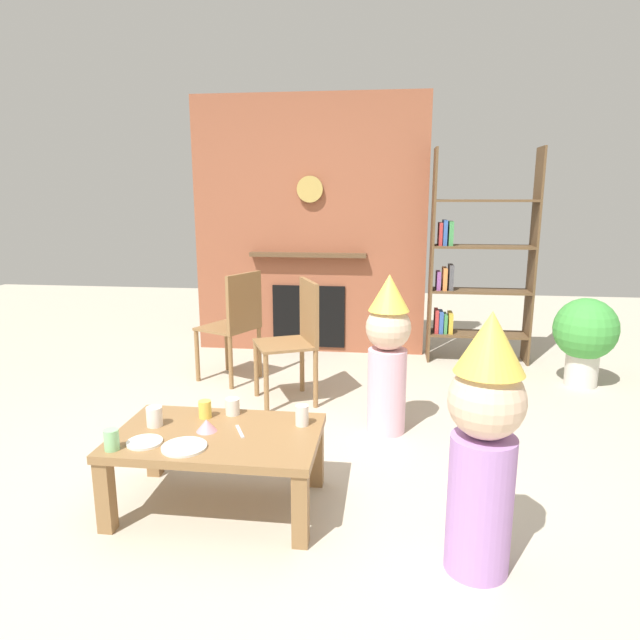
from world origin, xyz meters
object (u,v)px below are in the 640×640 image
object	(u,v)px
potted_plant_tall	(585,334)
paper_cup_near_right	(233,407)
paper_cup_near_left	(154,416)
paper_cup_far_right	(205,409)
paper_cup_far_left	(302,415)
child_in_pink	(388,351)
dining_chair_left	(236,320)
bookshelf	(472,268)
birthday_cake_slice	(207,425)
coffee_table	(218,445)
dining_chair_middle	(297,334)
paper_cup_center	(112,440)
paper_plate_rear	(184,447)
paper_plate_front	(145,442)
child_with_cone_hat	(484,439)

from	to	relation	value
potted_plant_tall	paper_cup_near_right	bearing A→B (deg)	-141.43
paper_cup_near_left	paper_cup_far_right	size ratio (longest dim) A/B	1.08
paper_cup_far_left	paper_cup_far_right	xyz separation A→B (m)	(-0.51, 0.03, -0.01)
paper_cup_far_left	child_in_pink	bearing A→B (deg)	64.39
dining_chair_left	bookshelf	bearing A→B (deg)	-131.24
bookshelf	birthday_cake_slice	bearing A→B (deg)	-120.49
coffee_table	paper_cup_far_right	xyz separation A→B (m)	(-0.12, 0.18, 0.11)
dining_chair_middle	bookshelf	bearing A→B (deg)	-163.18
coffee_table	dining_chair_middle	bearing A→B (deg)	84.55
paper_cup_near_right	dining_chair_left	world-z (taller)	dining_chair_left
paper_cup_far_right	birthday_cake_slice	size ratio (longest dim) A/B	0.90
bookshelf	paper_cup_center	distance (m)	3.56
coffee_table	paper_plate_rear	size ratio (longest dim) A/B	4.83
child_in_pink	paper_cup_near_right	bearing A→B (deg)	-7.26
paper_cup_center	birthday_cake_slice	distance (m)	0.43
paper_plate_rear	birthday_cake_slice	bearing A→B (deg)	78.16
paper_plate_rear	dining_chair_left	world-z (taller)	dining_chair_left
coffee_table	paper_cup_center	xyz separation A→B (m)	(-0.41, -0.23, 0.11)
paper_cup_near_right	paper_cup_far_right	xyz separation A→B (m)	(-0.13, -0.06, 0.00)
paper_cup_near_right	dining_chair_left	bearing A→B (deg)	104.82
coffee_table	paper_plate_front	xyz separation A→B (m)	(-0.30, -0.15, 0.07)
paper_cup_center	paper_cup_far_right	bearing A→B (deg)	54.34
birthday_cake_slice	dining_chair_left	world-z (taller)	dining_chair_left
paper_cup_far_left	child_with_cone_hat	size ratio (longest dim) A/B	0.09
paper_cup_near_left	paper_cup_center	xyz separation A→B (m)	(-0.08, -0.28, -0.00)
dining_chair_left	paper_cup_center	bearing A→B (deg)	115.47
paper_cup_center	dining_chair_left	size ratio (longest dim) A/B	0.11
dining_chair_middle	paper_cup_near_right	bearing A→B (deg)	59.37
paper_plate_front	child_with_cone_hat	distance (m)	1.50
paper_plate_rear	child_in_pink	distance (m)	1.49
paper_cup_near_right	child_in_pink	xyz separation A→B (m)	(0.79, 0.77, 0.11)
paper_cup_near_right	paper_cup_far_right	world-z (taller)	paper_cup_far_right
paper_cup_center	dining_chair_middle	world-z (taller)	dining_chair_middle
child_in_pink	paper_plate_rear	bearing A→B (deg)	1.41
bookshelf	dining_chair_middle	size ratio (longest dim) A/B	2.11
potted_plant_tall	dining_chair_left	bearing A→B (deg)	-175.06
coffee_table	paper_cup_near_right	bearing A→B (deg)	87.41
birthday_cake_slice	potted_plant_tall	bearing A→B (deg)	40.95
paper_cup_near_left	dining_chair_middle	size ratio (longest dim) A/B	0.11
paper_cup_center	child_in_pink	size ratio (longest dim) A/B	0.09
paper_plate_rear	child_with_cone_hat	size ratio (longest dim) A/B	0.19
dining_chair_left	child_with_cone_hat	bearing A→B (deg)	151.49
coffee_table	dining_chair_left	bearing A→B (deg)	102.70
paper_cup_center	birthday_cake_slice	size ratio (longest dim) A/B	0.95
paper_cup_far_right	potted_plant_tall	world-z (taller)	potted_plant_tall
coffee_table	paper_cup_far_right	distance (m)	0.24
paper_cup_far_right	paper_plate_rear	distance (m)	0.36
paper_cup_near_left	paper_cup_far_right	xyz separation A→B (m)	(0.21, 0.13, -0.00)
paper_cup_center	paper_cup_far_right	size ratio (longest dim) A/B	1.06
child_in_pink	potted_plant_tall	distance (m)	1.90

